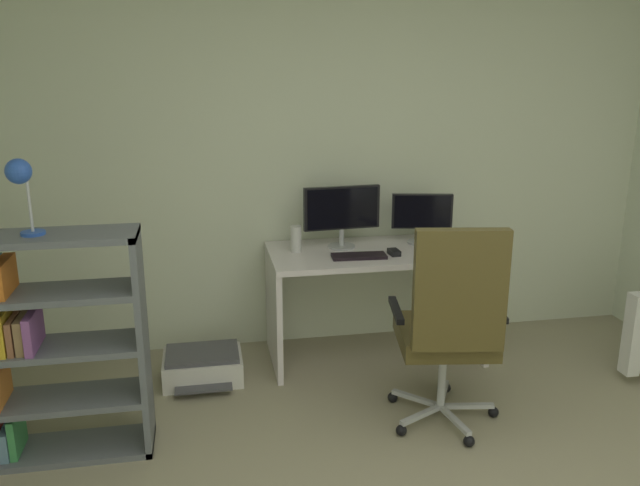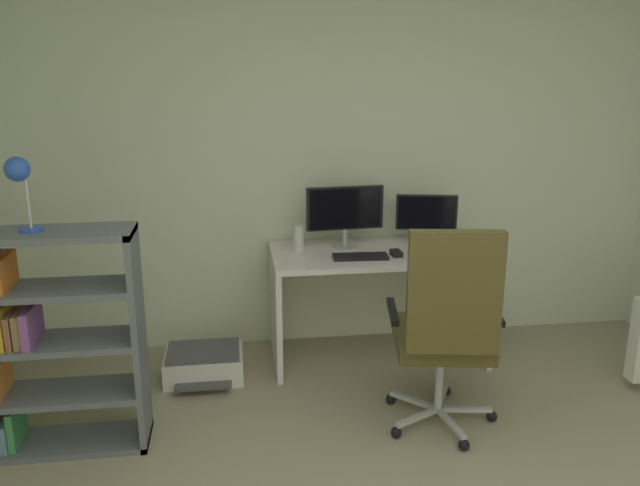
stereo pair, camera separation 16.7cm
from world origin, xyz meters
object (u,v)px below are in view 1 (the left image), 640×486
Objects in this scene: monitor_main at (342,211)px; desk_lamp at (20,179)px; monitor_secondary at (422,215)px; keyboard at (359,256)px; desktop_speaker at (296,239)px; office_chair at (450,322)px; bookshelf at (32,347)px; desk at (375,279)px; printer at (203,366)px; computer_mouse at (394,252)px.

desk_lamp is (-1.69, -0.92, 0.42)m from monitor_main.
monitor_secondary is 0.58m from keyboard.
office_chair is at bearing -57.45° from desktop_speaker.
desk_lamp reaches higher than office_chair.
bookshelf is at bearing -179.90° from desk_lamp.
monitor_main is at bearing 107.72° from office_chair.
keyboard is (-0.15, -0.15, 0.21)m from desk.
bookshelf is (-1.79, -0.67, -0.16)m from keyboard.
keyboard is at bearing 21.09° from desk_lamp.
monitor_main is at bearing 15.33° from printer.
desk is at bearing -26.90° from monitor_main.
keyboard is 1.92m from bookshelf.
keyboard is 0.43m from desktop_speaker.
desk_lamp is at bearing -151.35° from monitor_main.
monitor_main is 1.49× the size of keyboard.
bookshelf reaches higher than monitor_secondary.
printer is at bearing -170.18° from monitor_secondary.
bookshelf is 0.82m from desk_lamp.
computer_mouse is (-0.26, -0.23, -0.18)m from monitor_secondary.
desk is at bearing 22.92° from bookshelf.
monitor_secondary is 1.73m from printer.
keyboard is at bearing -28.88° from desktop_speaker.
computer_mouse is 0.85m from office_chair.
office_chair is 2.40× the size of printer.
desk_lamp is (-1.75, -0.67, 0.66)m from keyboard.
printer is (0.80, 0.67, -0.50)m from bookshelf.
bookshelf is (-1.42, -0.88, -0.24)m from desktop_speaker.
desktop_speaker is at bearing 122.55° from office_chair.
bookshelf reaches higher than computer_mouse.
desk_lamp reaches higher than desktop_speaker.
keyboard is 0.23m from computer_mouse.
keyboard is 0.30× the size of bookshelf.
desk is 3.91× the size of desk_lamp.
bookshelf is 3.24× the size of desk_lamp.
keyboard is at bearing -153.01° from monitor_secondary.
desk is at bearing -163.14° from monitor_secondary.
desk_lamp is at bearing -157.57° from monitor_secondary.
desktop_speaker is (-0.86, -0.05, -0.11)m from monitor_secondary.
office_chair reaches higher than keyboard.
desktop_speaker reaches higher than printer.
office_chair reaches higher than bookshelf.
printer is (-1.28, 0.81, -0.53)m from office_chair.
bookshelf is 1.16m from printer.
computer_mouse reaches higher than printer.
desk is at bearing 119.99° from computer_mouse.
bookshelf is at bearing -157.96° from monitor_secondary.
keyboard is (-0.49, -0.25, -0.19)m from monitor_secondary.
keyboard is 0.70× the size of printer.
monitor_secondary is 1.14m from office_chair.
keyboard is at bearing 109.20° from office_chair.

